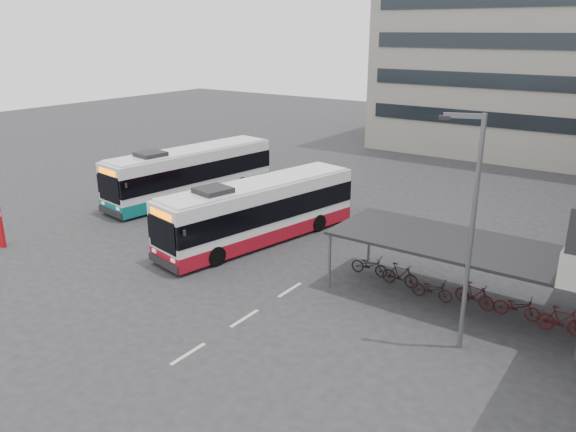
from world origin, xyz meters
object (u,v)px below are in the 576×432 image
Objects in this scene: lamp_post at (469,222)px; bus_main at (259,212)px; pedestrian at (209,250)px; bus_teal at (191,174)px.

bus_main is at bearing 141.02° from lamp_post.
pedestrian is at bearing -77.37° from bus_main.
pedestrian is (8.47, -7.55, -0.86)m from bus_teal.
bus_teal is 1.49× the size of lamp_post.
lamp_post reaches higher than bus_main.
lamp_post is at bearing -8.13° from bus_main.
bus_teal reaches higher than bus_main.
bus_teal is 11.38m from pedestrian.
pedestrian is at bearing 159.10° from lamp_post.
bus_main is 7.76× the size of pedestrian.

